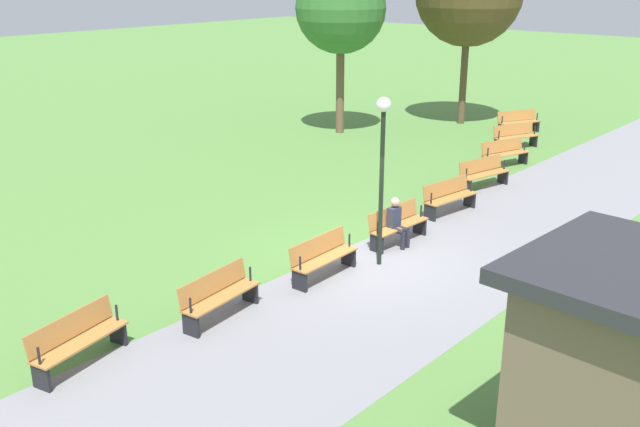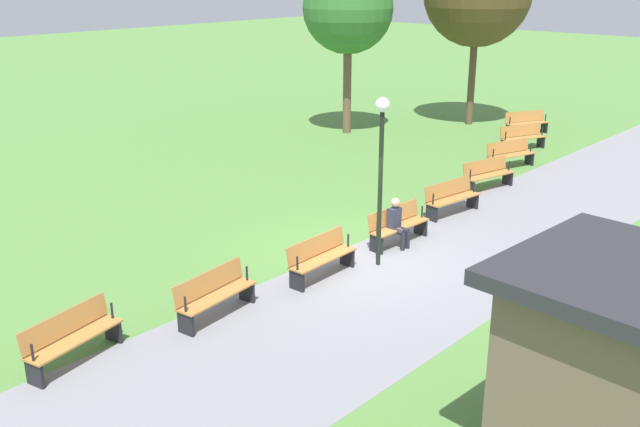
% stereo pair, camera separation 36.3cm
% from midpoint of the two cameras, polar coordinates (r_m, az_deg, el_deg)
% --- Properties ---
extents(ground_plane, '(120.00, 120.00, 0.00)m').
position_cam_midpoint_polar(ground_plane, '(16.49, 2.96, -3.66)').
color(ground_plane, '#54843D').
extents(path_paving, '(44.82, 4.40, 0.01)m').
position_cam_midpoint_polar(path_paving, '(15.72, 7.05, -4.96)').
color(path_paving, gray).
rests_on(path_paving, ground).
extents(bench_0, '(1.83, 1.24, 0.89)m').
position_cam_midpoint_polar(bench_0, '(30.06, 15.14, 7.10)').
color(bench_0, '#B27538').
rests_on(bench_0, ground).
extents(bench_1, '(1.85, 1.12, 0.89)m').
position_cam_midpoint_polar(bench_1, '(27.39, 14.89, 6.00)').
color(bench_1, '#B27538').
rests_on(bench_1, ground).
extents(bench_2, '(1.87, 0.98, 0.89)m').
position_cam_midpoint_polar(bench_2, '(24.74, 14.03, 4.71)').
color(bench_2, '#B27538').
rests_on(bench_2, ground).
extents(bench_3, '(1.87, 0.85, 0.89)m').
position_cam_midpoint_polar(bench_3, '(22.15, 12.39, 3.19)').
color(bench_3, '#B27538').
rests_on(bench_3, ground).
extents(bench_4, '(1.85, 0.70, 0.89)m').
position_cam_midpoint_polar(bench_4, '(19.69, 9.69, 1.37)').
color(bench_4, '#B27538').
rests_on(bench_4, ground).
extents(bench_5, '(1.83, 0.55, 0.89)m').
position_cam_midpoint_polar(bench_5, '(17.40, 5.55, -0.82)').
color(bench_5, '#B27538').
rests_on(bench_5, ground).
extents(bench_6, '(1.83, 0.55, 0.89)m').
position_cam_midpoint_polar(bench_6, '(15.40, -0.48, -3.42)').
color(bench_6, '#B27538').
rests_on(bench_6, ground).
extents(bench_7, '(1.85, 0.70, 0.89)m').
position_cam_midpoint_polar(bench_7, '(13.83, -8.82, -6.39)').
color(bench_7, '#B27538').
rests_on(bench_7, ground).
extents(bench_8, '(1.87, 0.85, 0.89)m').
position_cam_midpoint_polar(bench_8, '(12.86, -19.52, -9.40)').
color(bench_8, '#B27538').
rests_on(bench_8, ground).
extents(person_seated, '(0.33, 0.53, 1.20)m').
position_cam_midpoint_polar(person_seated, '(17.12, 5.54, -0.58)').
color(person_seated, '#2D3347').
rests_on(person_seated, ground).
extents(tree_1, '(3.50, 3.50, 6.62)m').
position_cam_midpoint_polar(tree_1, '(28.57, 1.29, 16.00)').
color(tree_1, brown).
rests_on(tree_1, ground).
extents(lamp_post, '(0.32, 0.32, 3.78)m').
position_cam_midpoint_polar(lamp_post, '(15.42, 4.31, 5.09)').
color(lamp_post, black).
rests_on(lamp_post, ground).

